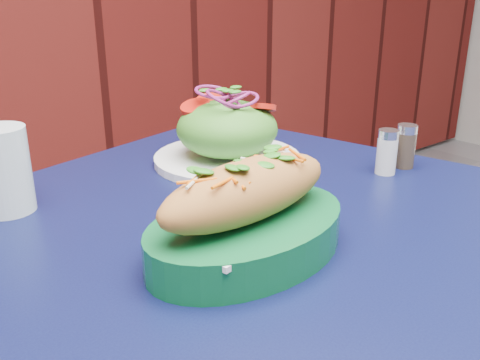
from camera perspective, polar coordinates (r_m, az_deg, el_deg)
cafe_table at (r=0.63m, az=2.41°, el=-13.56°), size 0.98×0.98×0.75m
banh_mi_basket at (r=0.54m, az=0.80°, el=-3.79°), size 0.25×0.17×0.11m
salad_plate at (r=0.82m, az=-1.39°, el=4.92°), size 0.23×0.23×0.12m
water_glass at (r=0.70m, az=-23.97°, el=0.96°), size 0.07×0.07×0.11m
salt_shaker at (r=0.81m, az=15.39°, el=2.91°), size 0.03×0.03×0.07m
pepper_shaker at (r=0.84m, az=17.24°, el=3.46°), size 0.03×0.03×0.07m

